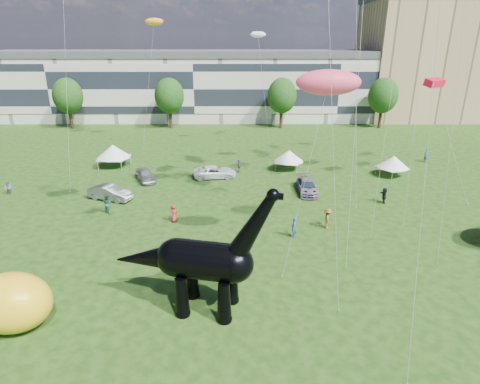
{
  "coord_description": "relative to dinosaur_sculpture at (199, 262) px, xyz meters",
  "views": [
    {
      "loc": [
        0.17,
        -19.41,
        15.7
      ],
      "look_at": [
        0.31,
        8.0,
        5.0
      ],
      "focal_mm": 30.0,
      "sensor_mm": 36.0,
      "label": 1
    }
  ],
  "objects": [
    {
      "name": "tree_far_right",
      "position": [
        28.15,
        51.8,
        3.08
      ],
      "size": [
        5.2,
        5.2,
        9.44
      ],
      "color": "#382314",
      "rests_on": "ground"
    },
    {
      "name": "car_grey",
      "position": [
        -10.76,
        17.54,
        -2.46
      ],
      "size": [
        4.84,
        3.05,
        1.5
      ],
      "primitive_type": "imported",
      "rotation": [
        0.0,
        0.0,
        1.22
      ],
      "color": "slate",
      "rests_on": "ground"
    },
    {
      "name": "car_white",
      "position": [
        -0.42,
        24.33,
        -2.51
      ],
      "size": [
        5.34,
        3.03,
        1.41
      ],
      "primitive_type": "imported",
      "rotation": [
        0.0,
        0.0,
        1.71
      ],
      "color": "white",
      "rests_on": "ground"
    },
    {
      "name": "tree_far_left",
      "position": [
        -27.85,
        51.8,
        3.08
      ],
      "size": [
        5.2,
        5.2,
        9.44
      ],
      "color": "#382314",
      "rests_on": "ground"
    },
    {
      "name": "ground",
      "position": [
        2.15,
        -1.2,
        -3.21
      ],
      "size": [
        220.0,
        220.0,
        0.0
      ],
      "primitive_type": "plane",
      "color": "#16330C",
      "rests_on": "ground"
    },
    {
      "name": "dinosaur_sculpture",
      "position": [
        0.0,
        0.0,
        0.0
      ],
      "size": [
        10.44,
        3.9,
        8.51
      ],
      "rotation": [
        0.0,
        0.0,
        -0.22
      ],
      "color": "black",
      "rests_on": "ground"
    },
    {
      "name": "gazebo_far",
      "position": [
        20.79,
        24.86,
        -1.47
      ],
      "size": [
        4.71,
        4.71,
        2.48
      ],
      "rotation": [
        0.0,
        0.0,
        0.43
      ],
      "color": "white",
      "rests_on": "ground"
    },
    {
      "name": "terrace_row",
      "position": [
        -5.85,
        60.8,
        2.79
      ],
      "size": [
        78.0,
        11.0,
        12.0
      ],
      "primitive_type": "cube",
      "color": "beige",
      "rests_on": "ground"
    },
    {
      "name": "gazebo_near",
      "position": [
        8.67,
        27.45,
        -1.47
      ],
      "size": [
        4.53,
        4.53,
        2.49
      ],
      "rotation": [
        0.0,
        0.0,
        -0.33
      ],
      "color": "white",
      "rests_on": "ground"
    },
    {
      "name": "apartment_block",
      "position": [
        42.15,
        63.8,
        7.79
      ],
      "size": [
        28.0,
        18.0,
        22.0
      ],
      "primitive_type": "cube",
      "color": "tan",
      "rests_on": "ground"
    },
    {
      "name": "tree_mid_left",
      "position": [
        -9.85,
        51.8,
        3.08
      ],
      "size": [
        5.2,
        5.2,
        9.44
      ],
      "color": "#382314",
      "rests_on": "ground"
    },
    {
      "name": "gazebo_left",
      "position": [
        -13.52,
        28.64,
        -1.18
      ],
      "size": [
        4.61,
        4.61,
        2.9
      ],
      "rotation": [
        0.0,
        0.0,
        -0.12
      ],
      "color": "white",
      "rests_on": "ground"
    },
    {
      "name": "inflatable_yellow",
      "position": [
        -10.39,
        -1.83,
        -1.5
      ],
      "size": [
        4.61,
        3.62,
        3.43
      ],
      "primitive_type": "ellipsoid",
      "rotation": [
        0.0,
        0.0,
        -0.04
      ],
      "color": "yellow",
      "rests_on": "ground"
    },
    {
      "name": "car_dark",
      "position": [
        9.69,
        19.42,
        -2.53
      ],
      "size": [
        2.02,
        4.79,
        1.38
      ],
      "primitive_type": "imported",
      "rotation": [
        0.0,
        0.0,
        0.02
      ],
      "color": "#595960",
      "rests_on": "ground"
    },
    {
      "name": "visitors",
      "position": [
        1.75,
        15.83,
        -2.35
      ],
      "size": [
        49.89,
        21.95,
        1.85
      ],
      "color": "#2B4F6D",
      "rests_on": "ground"
    },
    {
      "name": "car_silver",
      "position": [
        -8.43,
        23.25,
        -2.5
      ],
      "size": [
        3.36,
        4.53,
        1.44
      ],
      "primitive_type": "imported",
      "rotation": [
        0.0,
        0.0,
        0.45
      ],
      "color": "#AAABAF",
      "rests_on": "ground"
    },
    {
      "name": "tree_mid_right",
      "position": [
        10.15,
        51.8,
        3.08
      ],
      "size": [
        5.2,
        5.2,
        9.44
      ],
      "color": "#382314",
      "rests_on": "ground"
    }
  ]
}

